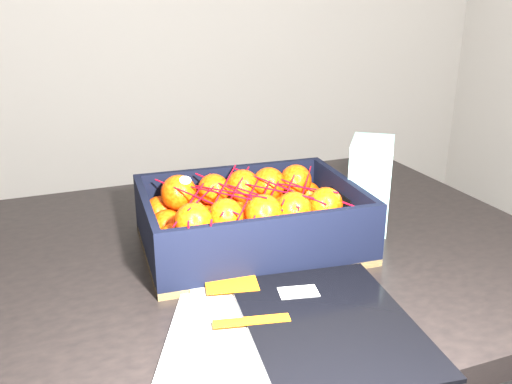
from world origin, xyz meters
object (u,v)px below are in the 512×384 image
object	(u,v)px
table	(212,304)
magazine_stack	(283,336)
retail_carton	(370,184)
produce_crate	(251,229)

from	to	relation	value
table	magazine_stack	world-z (taller)	magazine_stack
magazine_stack	retail_carton	world-z (taller)	retail_carton
magazine_stack	retail_carton	distance (m)	0.42
table	produce_crate	bearing A→B (deg)	3.95
table	produce_crate	world-z (taller)	produce_crate
produce_crate	retail_carton	xyz separation A→B (m)	(0.24, 0.02, 0.05)
table	retail_carton	bearing A→B (deg)	4.90
magazine_stack	produce_crate	world-z (taller)	produce_crate
produce_crate	retail_carton	bearing A→B (deg)	5.19
table	magazine_stack	size ratio (longest dim) A/B	3.41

